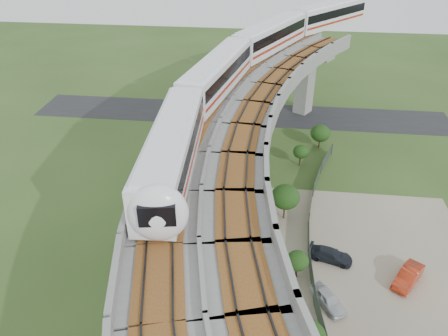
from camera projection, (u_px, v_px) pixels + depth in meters
The scene contains 13 objects.
ground at pixel (212, 253), 38.91m from camera, with size 160.00×160.00×0.00m, color #30471C.
dirt_lot at pixel (377, 283), 35.85m from camera, with size 18.00×26.00×0.04m, color gray.
asphalt_road at pixel (240, 114), 64.28m from camera, with size 60.00×8.00×0.03m, color #232326.
viaduct at pixel (260, 170), 33.79m from camera, with size 19.58×73.98×11.40m.
metro_train at pixel (262, 57), 47.56m from camera, with size 22.15×58.33×3.64m.
fence at pixel (324, 256), 37.57m from camera, with size 3.87×38.73×1.50m.
tree_0 at pixel (320, 133), 54.54m from camera, with size 2.50×2.50×3.06m.
tree_1 at pixel (301, 152), 50.77m from camera, with size 1.85×1.85×2.68m.
tree_2 at pixel (285, 197), 41.83m from camera, with size 2.78×2.78×3.78m.
tree_3 at pixel (297, 261), 35.55m from camera, with size 1.86×1.86×2.61m.
car_white at pixel (328, 299), 33.63m from camera, with size 1.38×3.43×1.17m, color silver.
car_red at pixel (408, 276), 35.61m from camera, with size 1.35×3.88×1.28m, color #A8270F.
car_dark at pixel (331, 255), 37.88m from camera, with size 1.53×3.78×1.10m, color black.
Camera 1 is at (4.39, -28.83, 26.88)m, focal length 35.00 mm.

